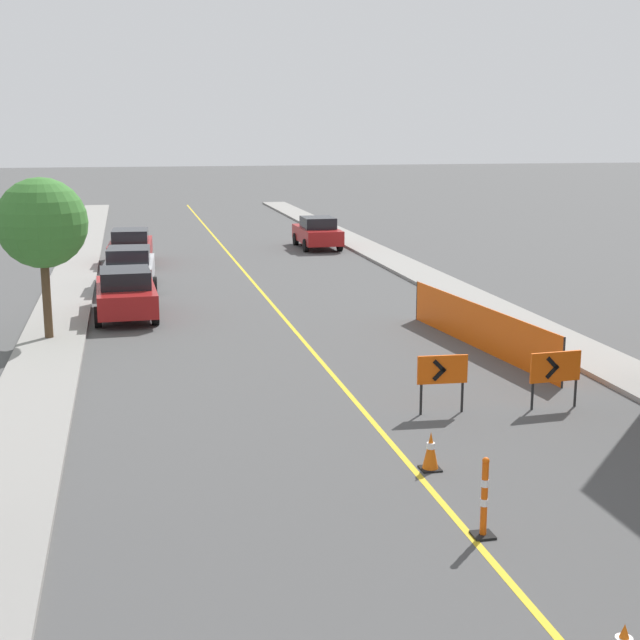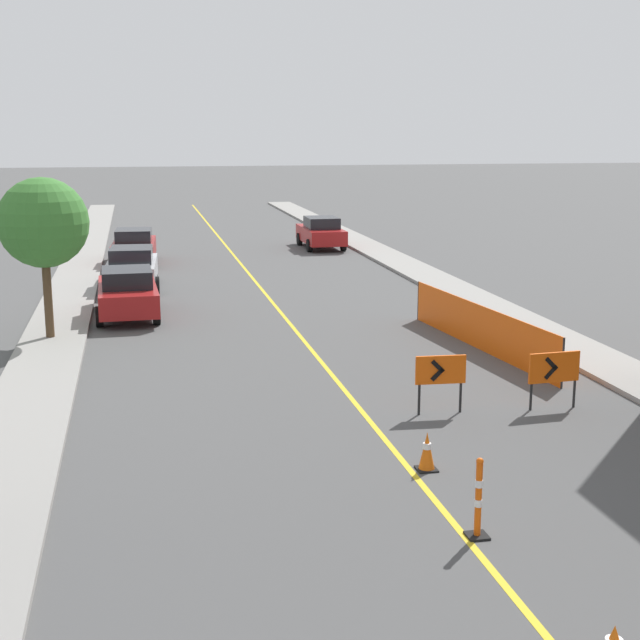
{
  "view_description": "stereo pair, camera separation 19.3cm",
  "coord_description": "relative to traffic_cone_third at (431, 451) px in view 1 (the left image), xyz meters",
  "views": [
    {
      "loc": [
        -4.77,
        1.47,
        5.89
      ],
      "look_at": [
        0.07,
        23.78,
        1.0
      ],
      "focal_mm": 50.0,
      "sensor_mm": 36.0,
      "label": 1
    },
    {
      "loc": [
        -4.58,
        1.43,
        5.89
      ],
      "look_at": [
        0.07,
        23.78,
        1.0
      ],
      "focal_mm": 50.0,
      "sensor_mm": 36.0,
      "label": 2
    }
  ],
  "objects": [
    {
      "name": "safety_mesh_fence",
      "position": [
        4.23,
        8.19,
        0.27
      ],
      "size": [
        0.93,
        8.09,
        1.22
      ],
      "rotation": [
        0.0,
        0.0,
        1.68
      ],
      "color": "#EF560C",
      "rests_on": "ground_plane"
    },
    {
      "name": "arrow_barricade_primary",
      "position": [
        1.29,
        3.0,
        0.56
      ],
      "size": [
        1.08,
        0.13,
        1.26
      ],
      "rotation": [
        0.0,
        0.0,
        -0.06
      ],
      "color": "#EF560C",
      "rests_on": "ground_plane"
    },
    {
      "name": "lane_stripe",
      "position": [
        -0.29,
        21.13,
        -0.34
      ],
      "size": [
        0.12,
        73.41,
        0.01
      ],
      "color": "gold",
      "rests_on": "ground_plane"
    },
    {
      "name": "parked_car_curb_mid",
      "position": [
        -5.05,
        19.78,
        0.45
      ],
      "size": [
        2.03,
        4.39,
        1.59
      ],
      "rotation": [
        0.0,
        0.0,
        -0.05
      ],
      "color": "#B7B7BC",
      "rests_on": "ground_plane"
    },
    {
      "name": "traffic_cone_third",
      "position": [
        0.0,
        0.0,
        0.0
      ],
      "size": [
        0.36,
        0.36,
        0.7
      ],
      "color": "black",
      "rests_on": "ground_plane"
    },
    {
      "name": "parked_car_opposite_side",
      "position": [
        4.34,
        29.8,
        0.45
      ],
      "size": [
        1.93,
        4.31,
        1.59
      ],
      "rotation": [
        0.0,
        0.0,
        -0.0
      ],
      "color": "maroon",
      "rests_on": "ground_plane"
    },
    {
      "name": "street_tree_left_near",
      "position": [
        -7.36,
        11.56,
        3.01
      ],
      "size": [
        2.51,
        2.51,
        4.5
      ],
      "color": "#4C3823",
      "rests_on": "sidewalk_left"
    },
    {
      "name": "arrow_barricade_secondary",
      "position": [
        3.77,
        2.82,
        0.53
      ],
      "size": [
        1.18,
        0.13,
        1.25
      ],
      "rotation": [
        0.0,
        0.0,
        0.06
      ],
      "color": "#EF560C",
      "rests_on": "ground_plane"
    },
    {
      "name": "parked_car_curb_far",
      "position": [
        -4.94,
        26.07,
        0.45
      ],
      "size": [
        2.03,
        4.39,
        1.59
      ],
      "rotation": [
        0.0,
        0.0,
        -0.05
      ],
      "color": "maroon",
      "rests_on": "ground_plane"
    },
    {
      "name": "delineator_post_rear",
      "position": [
        -0.11,
        -2.68,
        0.19
      ],
      "size": [
        0.32,
        0.32,
        1.24
      ],
      "color": "black",
      "rests_on": "ground_plane"
    },
    {
      "name": "parked_car_curb_near",
      "position": [
        -5.19,
        14.45,
        0.45
      ],
      "size": [
        1.95,
        4.35,
        1.59
      ],
      "rotation": [
        0.0,
        0.0,
        0.03
      ],
      "color": "maroon",
      "rests_on": "ground_plane"
    },
    {
      "name": "sidewalk_left",
      "position": [
        -7.27,
        21.13,
        -0.28
      ],
      "size": [
        1.82,
        73.41,
        0.12
      ],
      "color": "gray",
      "rests_on": "ground_plane"
    },
    {
      "name": "sidewalk_right",
      "position": [
        6.69,
        21.13,
        -0.28
      ],
      "size": [
        1.82,
        73.41,
        0.12
      ],
      "color": "gray",
      "rests_on": "ground_plane"
    }
  ]
}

